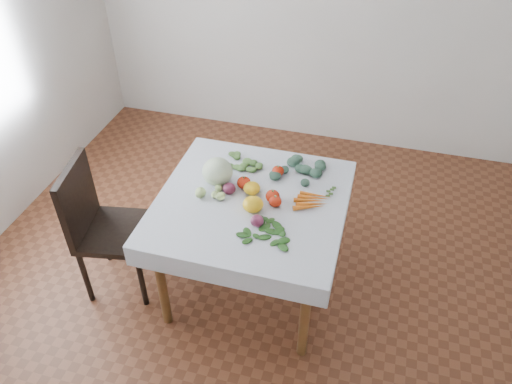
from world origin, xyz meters
TOP-DOWN VIEW (x-y plane):
  - ground at (0.00, 0.00)m, footprint 4.00×4.00m
  - table at (0.00, 0.00)m, footprint 1.00×1.00m
  - tablecloth at (0.00, 0.00)m, footprint 1.12×1.12m
  - chair at (-0.94, -0.22)m, footprint 0.50×0.50m
  - cabbage at (-0.25, 0.11)m, footprint 0.21×0.21m
  - tomato_a at (0.10, 0.28)m, footprint 0.09×0.09m
  - tomato_b at (0.13, 0.03)m, footprint 0.09×0.09m
  - tomato_c at (0.15, -0.01)m, footprint 0.09×0.09m
  - tomato_d at (-0.08, 0.11)m, footprint 0.11×0.11m
  - heirloom_back at (-0.02, 0.07)m, footprint 0.13×0.13m
  - heirloom_front at (0.03, -0.08)m, footprint 0.13×0.13m
  - onion_a at (-0.15, 0.03)m, footprint 0.10×0.10m
  - onion_b at (0.09, -0.20)m, footprint 0.08×0.08m
  - tomatillo_cluster at (-0.25, -0.01)m, footprint 0.13×0.12m
  - carrot_bunch at (0.35, 0.08)m, footprint 0.19×0.19m
  - kale_bunch at (0.21, 0.34)m, footprint 0.31×0.29m
  - basil_bunch at (0.15, -0.25)m, footprint 0.28×0.24m
  - dill_bunch at (-0.15, 0.35)m, footprint 0.25×0.20m

SIDE VIEW (x-z plane):
  - ground at x=0.00m, z-range 0.00..0.00m
  - chair at x=-0.94m, z-range 0.07..1.03m
  - table at x=0.00m, z-range 0.28..1.03m
  - tablecloth at x=0.00m, z-range 0.75..0.76m
  - basil_bunch at x=0.15m, z-range 0.76..0.77m
  - dill_bunch at x=-0.15m, z-range 0.76..0.78m
  - carrot_bunch at x=0.35m, z-range 0.76..0.78m
  - kale_bunch at x=0.21m, z-range 0.76..0.80m
  - tomatillo_cluster at x=-0.25m, z-range 0.76..0.81m
  - onion_b at x=0.09m, z-range 0.76..0.82m
  - tomato_a at x=0.10m, z-range 0.76..0.82m
  - tomato_c at x=0.15m, z-range 0.76..0.82m
  - onion_a at x=-0.15m, z-range 0.76..0.82m
  - heirloom_back at x=-0.02m, z-range 0.76..0.83m
  - tomato_b at x=0.13m, z-range 0.76..0.83m
  - tomato_d at x=-0.08m, z-range 0.76..0.83m
  - heirloom_front at x=0.03m, z-range 0.76..0.84m
  - cabbage at x=-0.25m, z-range 0.76..0.93m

